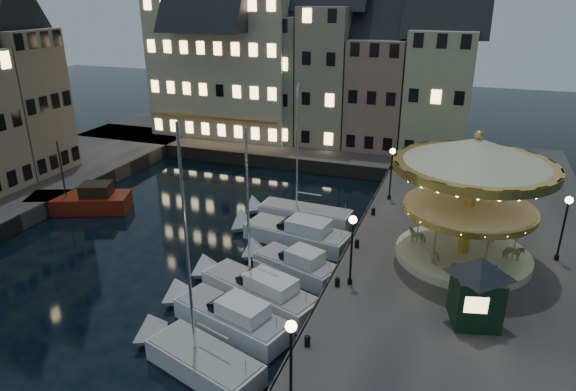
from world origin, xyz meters
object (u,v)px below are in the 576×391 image
at_px(streetlamp_d, 565,219).
at_px(motorboat_d, 291,264).
at_px(bollard_a, 307,340).
at_px(streetlamp_c, 392,167).
at_px(bollard_d, 373,211).
at_px(motorboat_e, 292,233).
at_px(bollard_c, 357,243).
at_px(motorboat_a, 196,358).
at_px(streetlamp_b, 352,240).
at_px(motorboat_b, 226,316).
at_px(ticket_kiosk, 479,279).
at_px(motorboat_c, 254,289).
at_px(red_fishing_boat, 82,202).
at_px(carousel, 473,177).
at_px(bollard_b, 337,281).
at_px(motorboat_f, 298,214).
at_px(streetlamp_a, 291,354).

bearing_deg(streetlamp_d, motorboat_d, -162.52).
bearing_deg(bollard_a, streetlamp_c, 88.24).
bearing_deg(bollard_d, motorboat_e, -143.89).
bearing_deg(streetlamp_d, bollard_c, -168.14).
xyz_separation_m(motorboat_a, motorboat_d, (1.31, 9.79, 0.10)).
bearing_deg(motorboat_e, bollard_c, -19.83).
height_order(streetlamp_c, streetlamp_d, same).
height_order(streetlamp_b, motorboat_b, streetlamp_b).
bearing_deg(bollard_a, ticket_kiosk, 32.63).
bearing_deg(motorboat_a, motorboat_c, 87.19).
bearing_deg(motorboat_c, bollard_d, 67.84).
bearing_deg(red_fishing_boat, carousel, -1.37).
bearing_deg(streetlamp_b, bollard_c, 97.59).
bearing_deg(motorboat_a, carousel, 48.59).
bearing_deg(bollard_c, motorboat_e, 160.17).
height_order(motorboat_c, ticket_kiosk, motorboat_c).
height_order(motorboat_b, motorboat_e, same).
distance_m(bollard_d, red_fishing_boat, 23.42).
height_order(red_fishing_boat, carousel, carousel).
relative_size(bollard_c, ticket_kiosk, 0.14).
bearing_deg(bollard_d, motorboat_c, -112.16).
distance_m(bollard_b, carousel, 9.97).
xyz_separation_m(streetlamp_b, bollard_b, (-0.60, -0.50, -2.41)).
distance_m(streetlamp_b, motorboat_b, 7.85).
relative_size(motorboat_b, motorboat_d, 1.17).
distance_m(motorboat_d, motorboat_e, 4.44).
bearing_deg(motorboat_c, motorboat_e, 92.97).
height_order(bollard_a, red_fishing_boat, red_fishing_boat).
bearing_deg(bollard_b, motorboat_a, -124.57).
bearing_deg(ticket_kiosk, bollard_b, 172.84).
relative_size(motorboat_e, motorboat_f, 0.80).
height_order(streetlamp_c, motorboat_c, motorboat_c).
height_order(streetlamp_c, motorboat_d, streetlamp_c).
relative_size(bollard_c, red_fishing_boat, 0.07).
distance_m(motorboat_f, red_fishing_boat, 17.69).
distance_m(motorboat_c, red_fishing_boat, 19.81).
height_order(bollard_d, motorboat_e, motorboat_e).
xyz_separation_m(streetlamp_a, bollard_a, (-0.60, 4.00, -2.41)).
bearing_deg(motorboat_f, motorboat_a, -87.16).
bearing_deg(bollard_a, streetlamp_b, 84.29).
bearing_deg(ticket_kiosk, bollard_c, 140.59).
height_order(streetlamp_a, motorboat_b, streetlamp_a).
bearing_deg(bollard_c, ticket_kiosk, -39.41).
relative_size(motorboat_e, carousel, 0.93).
relative_size(bollard_a, motorboat_a, 0.05).
height_order(motorboat_d, motorboat_e, same).
bearing_deg(streetlamp_c, motorboat_b, -107.58).
relative_size(streetlamp_d, motorboat_e, 0.48).
distance_m(motorboat_c, motorboat_f, 11.48).
bearing_deg(bollard_b, streetlamp_c, 87.55).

